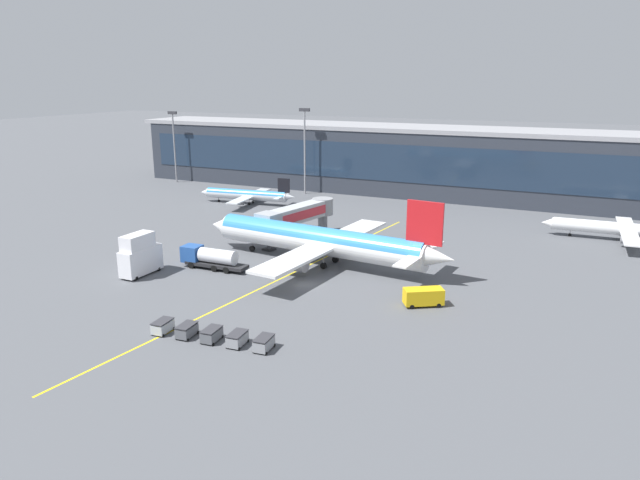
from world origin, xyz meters
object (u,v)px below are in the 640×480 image
object	(u,v)px
baggage_cart_0	(163,326)
crew_van	(424,296)
baggage_cart_2	(212,334)
commuter_jet_near	(247,195)
commuter_jet_far	(624,229)
baggage_cart_1	(187,330)
baggage_cart_4	(264,343)
catering_lift	(140,255)
main_airliner	(319,240)
fuel_tanker	(210,257)
baggage_cart_3	(237,339)

from	to	relation	value
baggage_cart_0	crew_van	bearing A→B (deg)	39.73
baggage_cart_2	commuter_jet_near	world-z (taller)	commuter_jet_near
commuter_jet_far	baggage_cart_2	bearing A→B (deg)	-123.12
commuter_jet_far	baggage_cart_1	bearing A→B (deg)	-124.93
crew_van	commuter_jet_near	bearing A→B (deg)	140.74
commuter_jet_far	commuter_jet_near	world-z (taller)	same
baggage_cart_4	catering_lift	bearing A→B (deg)	154.49
main_airliner	fuel_tanker	world-z (taller)	main_airliner
commuter_jet_near	baggage_cart_3	bearing A→B (deg)	-58.90
catering_lift	baggage_cart_2	distance (m)	27.10
catering_lift	crew_van	distance (m)	41.82
crew_van	commuter_jet_far	size ratio (longest dim) A/B	0.19
catering_lift	baggage_cart_1	size ratio (longest dim) A/B	2.47
baggage_cart_4	main_airliner	bearing A→B (deg)	103.96
baggage_cart_3	catering_lift	bearing A→B (deg)	151.36
baggage_cart_2	baggage_cart_1	bearing A→B (deg)	-175.21
commuter_jet_far	baggage_cart_4	bearing A→B (deg)	-119.22
main_airliner	baggage_cart_4	xyz separation A→B (m)	(7.44, -29.91, -3.04)
baggage_cart_0	baggage_cart_3	bearing A→B (deg)	4.79
crew_van	main_airliner	bearing A→B (deg)	152.47
main_airliner	crew_van	distance (m)	22.29
catering_lift	baggage_cart_1	xyz separation A→B (m)	(19.62, -14.73, -2.28)
commuter_jet_near	baggage_cart_2	bearing A→B (deg)	-61.13
fuel_tanker	baggage_cart_1	size ratio (longest dim) A/B	3.92
main_airliner	fuel_tanker	distance (m)	17.02
main_airliner	baggage_cart_3	distance (m)	30.63
baggage_cart_0	commuter_jet_far	bearing A→B (deg)	53.36
fuel_tanker	baggage_cart_1	distance (m)	24.77
main_airliner	baggage_cart_4	distance (m)	30.97
catering_lift	baggage_cart_0	distance (m)	22.36
baggage_cart_0	commuter_jet_near	xyz separation A→B (m)	(-29.15, 64.97, 1.40)
commuter_jet_far	commuter_jet_near	size ratio (longest dim) A/B	1.15
baggage_cart_4	crew_van	bearing A→B (deg)	58.19
crew_van	commuter_jet_near	size ratio (longest dim) A/B	0.22
fuel_tanker	catering_lift	distance (m)	10.27
baggage_cart_1	baggage_cart_3	world-z (taller)	same
fuel_tanker	baggage_cart_0	xyz separation A→B (m)	(8.90, -21.86, -0.96)
baggage_cart_3	main_airliner	bearing A→B (deg)	98.01
main_airliner	catering_lift	size ratio (longest dim) A/B	6.36
catering_lift	baggage_cart_2	xyz separation A→B (m)	(22.81, -14.46, -2.28)
baggage_cart_4	commuter_jet_far	bearing A→B (deg)	60.78
main_airliner	baggage_cart_3	size ratio (longest dim) A/B	15.71
baggage_cart_0	commuter_jet_near	world-z (taller)	commuter_jet_near
crew_van	baggage_cart_2	bearing A→B (deg)	-132.59
baggage_cart_1	baggage_cart_4	distance (m)	9.60
fuel_tanker	baggage_cart_4	size ratio (longest dim) A/B	3.92
baggage_cart_2	commuter_jet_near	xyz separation A→B (m)	(-35.52, 64.43, 1.40)
catering_lift	commuter_jet_far	xyz separation A→B (m)	(65.46, 50.91, -0.80)
baggage_cart_1	commuter_jet_far	distance (m)	80.07
commuter_jet_far	baggage_cart_0	bearing A→B (deg)	-126.64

